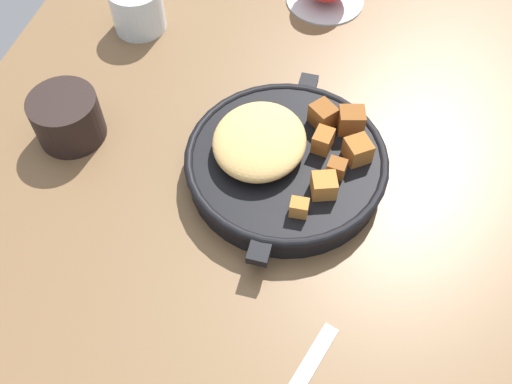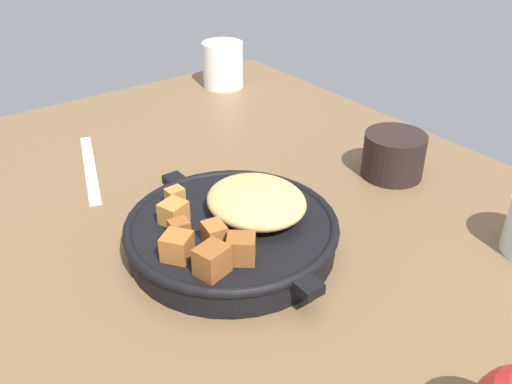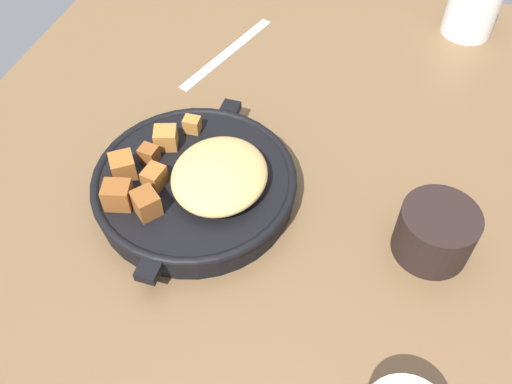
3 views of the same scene
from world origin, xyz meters
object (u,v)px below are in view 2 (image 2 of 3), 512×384
at_px(butter_knife, 90,167).
at_px(ceramic_mug_white, 223,65).
at_px(cast_iron_skillet, 234,228).
at_px(coffee_mug_dark, 394,155).

xyz_separation_m(butter_knife, ceramic_mug_white, (-0.18, 0.36, 0.04)).
relative_size(cast_iron_skillet, coffee_mug_dark, 3.33).
height_order(cast_iron_skillet, ceramic_mug_white, ceramic_mug_white).
bearing_deg(butter_knife, ceramic_mug_white, 134.32).
xyz_separation_m(cast_iron_skillet, butter_knife, (-0.29, -0.06, -0.03)).
bearing_deg(ceramic_mug_white, coffee_mug_dark, -1.45).
relative_size(cast_iron_skillet, butter_knife, 1.34).
relative_size(ceramic_mug_white, coffee_mug_dark, 1.01).
bearing_deg(ceramic_mug_white, cast_iron_skillet, -32.50).
distance_m(butter_knife, coffee_mug_dark, 0.45).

